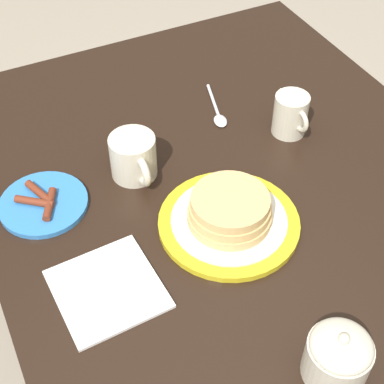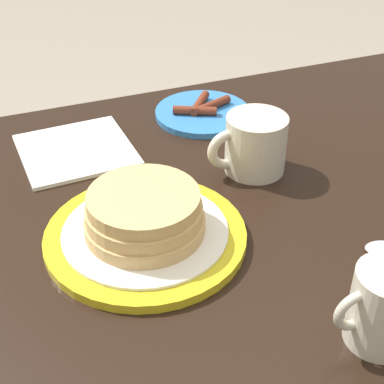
{
  "view_description": "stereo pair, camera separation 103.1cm",
  "coord_description": "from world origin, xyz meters",
  "px_view_note": "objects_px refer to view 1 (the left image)",
  "views": [
    {
      "loc": [
        0.52,
        -0.41,
        1.49
      ],
      "look_at": [
        -0.12,
        -0.09,
        0.76
      ],
      "focal_mm": 55.0,
      "sensor_mm": 36.0,
      "label": 1
    },
    {
      "loc": [
        0.1,
        0.48,
        1.18
      ],
      "look_at": [
        -0.12,
        -0.09,
        0.76
      ],
      "focal_mm": 55.0,
      "sensor_mm": 36.0,
      "label": 2
    }
  ],
  "objects_px": {
    "napkin": "(108,289)",
    "pancake_plate": "(229,215)",
    "coffee_mug": "(134,157)",
    "side_plate_bacon": "(43,203)",
    "spoon": "(218,113)",
    "sugar_bowl": "(338,356)",
    "creamer_pitcher": "(290,113)"
  },
  "relations": [
    {
      "from": "side_plate_bacon",
      "to": "sugar_bowl",
      "type": "height_order",
      "value": "sugar_bowl"
    },
    {
      "from": "pancake_plate",
      "to": "sugar_bowl",
      "type": "relative_size",
      "value": 2.53
    },
    {
      "from": "spoon",
      "to": "side_plate_bacon",
      "type": "bearing_deg",
      "value": -76.82
    },
    {
      "from": "sugar_bowl",
      "to": "spoon",
      "type": "xyz_separation_m",
      "value": [
        -0.58,
        0.13,
        -0.04
      ]
    },
    {
      "from": "side_plate_bacon",
      "to": "napkin",
      "type": "relative_size",
      "value": 0.94
    },
    {
      "from": "napkin",
      "to": "spoon",
      "type": "relative_size",
      "value": 1.15
    },
    {
      "from": "napkin",
      "to": "pancake_plate",
      "type": "bearing_deg",
      "value": 98.33
    },
    {
      "from": "pancake_plate",
      "to": "creamer_pitcher",
      "type": "height_order",
      "value": "creamer_pitcher"
    },
    {
      "from": "coffee_mug",
      "to": "creamer_pitcher",
      "type": "distance_m",
      "value": 0.33
    },
    {
      "from": "sugar_bowl",
      "to": "napkin",
      "type": "height_order",
      "value": "sugar_bowl"
    },
    {
      "from": "sugar_bowl",
      "to": "spoon",
      "type": "height_order",
      "value": "sugar_bowl"
    },
    {
      "from": "coffee_mug",
      "to": "creamer_pitcher",
      "type": "bearing_deg",
      "value": 86.29
    },
    {
      "from": "creamer_pitcher",
      "to": "spoon",
      "type": "height_order",
      "value": "creamer_pitcher"
    },
    {
      "from": "pancake_plate",
      "to": "spoon",
      "type": "height_order",
      "value": "pancake_plate"
    },
    {
      "from": "pancake_plate",
      "to": "sugar_bowl",
      "type": "bearing_deg",
      "value": -0.13
    },
    {
      "from": "side_plate_bacon",
      "to": "coffee_mug",
      "type": "bearing_deg",
      "value": 91.26
    },
    {
      "from": "creamer_pitcher",
      "to": "napkin",
      "type": "distance_m",
      "value": 0.51
    },
    {
      "from": "side_plate_bacon",
      "to": "napkin",
      "type": "height_order",
      "value": "side_plate_bacon"
    },
    {
      "from": "spoon",
      "to": "creamer_pitcher",
      "type": "bearing_deg",
      "value": 42.58
    },
    {
      "from": "pancake_plate",
      "to": "napkin",
      "type": "height_order",
      "value": "pancake_plate"
    },
    {
      "from": "pancake_plate",
      "to": "coffee_mug",
      "type": "xyz_separation_m",
      "value": [
        -0.19,
        -0.1,
        0.02
      ]
    },
    {
      "from": "sugar_bowl",
      "to": "coffee_mug",
      "type": "bearing_deg",
      "value": -169.1
    },
    {
      "from": "sugar_bowl",
      "to": "spoon",
      "type": "bearing_deg",
      "value": 167.62
    },
    {
      "from": "pancake_plate",
      "to": "creamer_pitcher",
      "type": "relative_size",
      "value": 2.29
    },
    {
      "from": "coffee_mug",
      "to": "spoon",
      "type": "distance_m",
      "value": 0.24
    },
    {
      "from": "side_plate_bacon",
      "to": "napkin",
      "type": "xyz_separation_m",
      "value": [
        0.22,
        0.04,
        -0.0
      ]
    },
    {
      "from": "pancake_plate",
      "to": "spoon",
      "type": "relative_size",
      "value": 1.68
    },
    {
      "from": "creamer_pitcher",
      "to": "napkin",
      "type": "xyz_separation_m",
      "value": [
        0.2,
        -0.47,
        -0.04
      ]
    },
    {
      "from": "pancake_plate",
      "to": "side_plate_bacon",
      "type": "distance_m",
      "value": 0.33
    },
    {
      "from": "spoon",
      "to": "napkin",
      "type": "bearing_deg",
      "value": -49.06
    },
    {
      "from": "side_plate_bacon",
      "to": "spoon",
      "type": "distance_m",
      "value": 0.41
    },
    {
      "from": "coffee_mug",
      "to": "napkin",
      "type": "relative_size",
      "value": 0.69
    }
  ]
}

